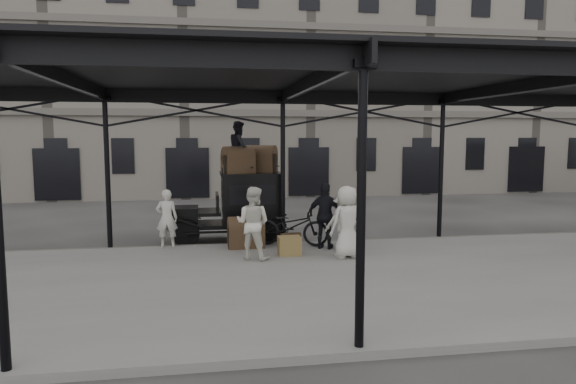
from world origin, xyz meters
name	(u,v)px	position (x,y,z in m)	size (l,w,h in m)	color
ground	(294,263)	(0.00, 0.00, 0.00)	(120.00, 120.00, 0.00)	#383533
platform	(309,281)	(0.00, -2.00, 0.07)	(28.00, 8.00, 0.15)	slate
canopy	(308,78)	(0.00, -1.72, 4.60)	(22.50, 9.00, 4.74)	black
building_frontage	(243,73)	(0.00, 18.00, 7.00)	(64.00, 8.00, 14.00)	slate
taxi	(241,203)	(-1.19, 3.05, 1.20)	(3.65, 1.55, 2.18)	black
porter_left	(167,218)	(-3.38, 1.80, 0.99)	(0.61, 0.40, 1.67)	beige
porter_midleft	(253,223)	(-1.09, 0.00, 1.09)	(0.92, 0.71, 1.88)	silver
porter_centre	(347,222)	(1.36, -0.22, 1.09)	(0.92, 0.60, 1.89)	beige
porter_official	(326,216)	(1.05, 0.88, 1.09)	(1.10, 0.46, 1.87)	black
porter_right	(344,222)	(1.49, 0.59, 0.94)	(1.02, 0.59, 1.59)	beige
bicycle	(291,226)	(0.16, 1.44, 0.72)	(0.76, 2.19, 1.15)	black
porter_roof	(239,147)	(-1.22, 2.95, 2.98)	(0.78, 0.61, 1.60)	black
steamer_trunk_roof_near	(238,162)	(-1.27, 2.80, 2.52)	(0.93, 0.57, 0.69)	#4B3622
steamer_trunk_roof_far	(261,161)	(-0.52, 3.25, 2.53)	(0.96, 0.59, 0.71)	#4B3622
steamer_trunk_platform	(246,234)	(-1.16, 1.40, 0.52)	(1.02, 0.62, 0.75)	#4B3622
wicker_hamper	(289,246)	(-0.08, 0.27, 0.40)	(0.60, 0.45, 0.50)	olive
suitcase_upright	(352,240)	(1.83, 0.84, 0.38)	(0.15, 0.60, 0.45)	#4B3622
suitcase_flat	(291,240)	(0.12, 1.25, 0.35)	(0.60, 0.15, 0.40)	#4B3622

